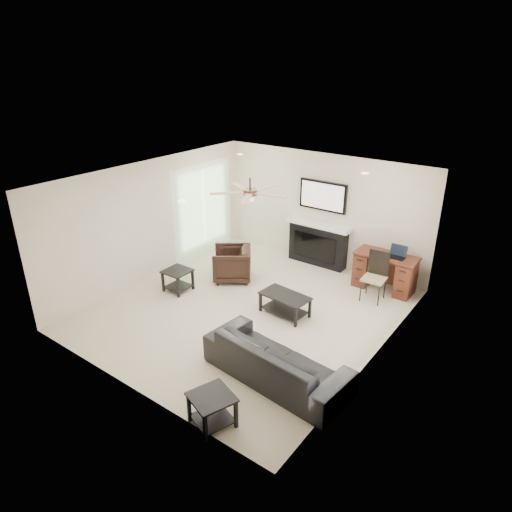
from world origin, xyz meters
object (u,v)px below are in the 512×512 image
(armchair, at_px, (232,264))
(coffee_table, at_px, (285,305))
(sofa, at_px, (277,360))
(desk, at_px, (385,272))
(fireplace_unit, at_px, (319,224))

(armchair, xyz_separation_m, coffee_table, (1.70, -0.55, -0.16))
(armchair, relative_size, coffee_table, 0.87)
(sofa, relative_size, coffee_table, 2.49)
(coffee_table, distance_m, desk, 2.30)
(desk, bearing_deg, armchair, -151.86)
(armchair, bearing_deg, fireplace_unit, 113.00)
(armchair, height_order, desk, desk)
(sofa, xyz_separation_m, armchair, (-2.60, 2.15, 0.03))
(fireplace_unit, xyz_separation_m, desk, (1.71, -0.28, -0.57))
(armchair, distance_m, coffee_table, 1.79)
(coffee_table, relative_size, fireplace_unit, 0.47)
(desk, bearing_deg, coffee_table, -117.77)
(coffee_table, distance_m, fireplace_unit, 2.52)
(fireplace_unit, bearing_deg, desk, -9.32)
(coffee_table, xyz_separation_m, fireplace_unit, (-0.64, 2.31, 0.75))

